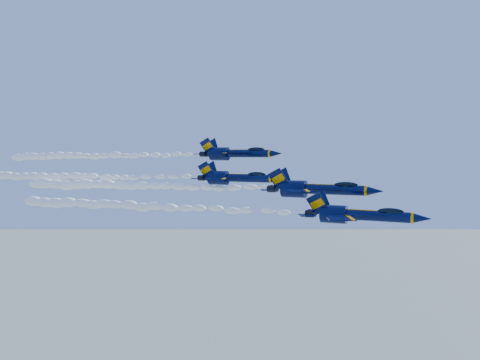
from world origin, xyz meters
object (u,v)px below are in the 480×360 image
at_px(jet_lead, 358,215).
at_px(jet_second, 316,189).
at_px(jet_fourth, 235,153).
at_px(jet_third, 235,178).

relative_size(jet_lead, jet_second, 0.90).
bearing_deg(jet_fourth, jet_third, -64.93).
bearing_deg(jet_lead, jet_second, 134.90).
xyz_separation_m(jet_lead, jet_fourth, (-29.75, 21.29, 9.04)).
distance_m(jet_lead, jet_fourth, 37.69).
bearing_deg(jet_third, jet_lead, -25.54).
height_order(jet_second, jet_fourth, jet_fourth).
distance_m(jet_third, jet_fourth, 11.10).
bearing_deg(jet_second, jet_lead, -45.10).
relative_size(jet_second, jet_fourth, 1.05).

